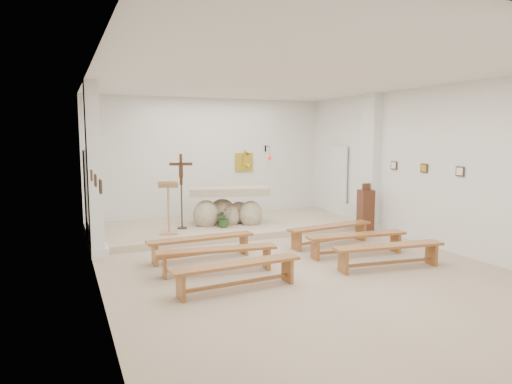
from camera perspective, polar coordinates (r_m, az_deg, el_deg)
name	(u,v)px	position (r m, az deg, el deg)	size (l,w,h in m)	color
ground	(289,262)	(8.96, 4.16, -8.78)	(7.00, 10.00, 0.00)	#C6AF8F
wall_left	(95,180)	(7.69, -19.49, 1.47)	(0.02, 10.00, 3.50)	white
wall_right	(431,167)	(10.71, 21.09, 2.89)	(0.02, 10.00, 3.50)	white
wall_back	(210,160)	(13.26, -5.76, 4.06)	(7.00, 0.02, 3.50)	white
ceiling	(291,78)	(8.68, 4.37, 13.97)	(7.00, 10.00, 0.02)	silver
sanctuary_platform	(228,226)	(12.07, -3.53, -4.25)	(6.98, 3.00, 0.15)	beige
pilaster_left	(94,170)	(9.68, -19.59, 2.56)	(0.26, 0.55, 3.50)	white
pilaster_right	(370,162)	(12.14, 14.08, 3.60)	(0.26, 0.55, 3.50)	white
gold_wall_relief	(244,162)	(13.59, -1.49, 3.74)	(0.55, 0.04, 0.55)	gold
sanctuary_lamp	(269,157)	(13.63, 1.65, 4.42)	(0.11, 0.36, 0.44)	black
station_frame_left_front	(101,187)	(6.90, -18.86, 0.65)	(0.03, 0.20, 0.20)	#3D2C1A
station_frame_left_mid	(95,180)	(7.89, -19.44, 1.39)	(0.03, 0.20, 0.20)	#3D2C1A
station_frame_left_rear	(91,175)	(8.88, -19.88, 1.97)	(0.03, 0.20, 0.20)	#3D2C1A
station_frame_right_front	(460,171)	(10.14, 24.15, 2.36)	(0.03, 0.20, 0.20)	#3D2C1A
station_frame_right_mid	(424,168)	(10.84, 20.27, 2.81)	(0.03, 0.20, 0.20)	#3D2C1A
station_frame_right_rear	(394,165)	(11.59, 16.87, 3.20)	(0.03, 0.20, 0.20)	#3D2C1A
radiator_left	(92,236)	(10.58, -19.83, -5.20)	(0.10, 0.85, 0.52)	silver
radiator_right	(354,215)	(12.91, 12.21, -2.77)	(0.10, 0.85, 0.52)	silver
altar	(228,208)	(11.89, -3.50, -2.07)	(2.18, 1.29, 1.05)	beige
lectern	(169,207)	(10.83, -10.88, -1.87)	(0.53, 0.48, 1.28)	tan
crucifix_stand	(181,186)	(11.32, -9.33, 0.78)	(0.55, 0.24, 1.85)	#3E2613
potted_plant	(224,218)	(11.48, -4.03, -3.23)	(0.43, 0.38, 0.48)	#2A5221
donation_pedestal	(365,210)	(11.93, 13.53, -2.25)	(0.36, 0.36, 1.24)	#4F2816
bench_left_front	(201,242)	(9.14, -6.87, -6.28)	(2.16, 0.45, 0.45)	#9C5F2D
bench_right_front	(330,230)	(10.36, 9.25, -4.72)	(2.17, 0.63, 0.45)	#9C5F2D
bench_left_second	(217,254)	(8.22, -4.88, -7.79)	(2.17, 0.60, 0.45)	#9C5F2D
bench_right_second	(357,239)	(9.56, 12.47, -5.81)	(2.17, 0.54, 0.45)	#9C5F2D
bench_left_third	(237,270)	(7.32, -2.38, -9.66)	(2.17, 0.48, 0.45)	#9C5F2D
bench_right_third	(389,251)	(8.79, 16.28, -7.06)	(2.17, 0.59, 0.45)	#9C5F2D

